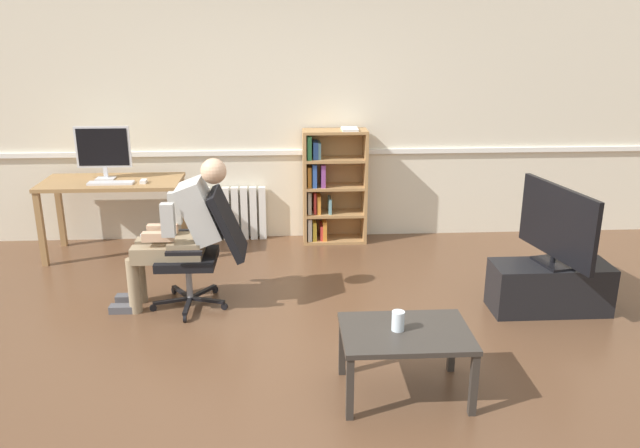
{
  "coord_description": "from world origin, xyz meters",
  "views": [
    {
      "loc": [
        -0.12,
        -3.93,
        2.26
      ],
      "look_at": [
        0.15,
        0.85,
        0.7
      ],
      "focal_mm": 35.81,
      "sensor_mm": 36.0,
      "label": 1
    }
  ],
  "objects_px": {
    "computer_desk": "(113,191)",
    "coffee_table": "(406,339)",
    "imac_monitor": "(103,149)",
    "computer_mouse": "(144,181)",
    "keyboard": "(111,183)",
    "radiator": "(231,213)",
    "drinking_glass": "(398,321)",
    "tv_screen": "(557,224)",
    "bookshelf": "(330,187)",
    "tv_stand": "(549,287)",
    "office_chair": "(206,245)",
    "person_seated": "(181,230)"
  },
  "relations": [
    {
      "from": "computer_mouse",
      "to": "tv_stand",
      "type": "distance_m",
      "value": 3.75
    },
    {
      "from": "keyboard",
      "to": "radiator",
      "type": "height_order",
      "value": "keyboard"
    },
    {
      "from": "coffee_table",
      "to": "drinking_glass",
      "type": "bearing_deg",
      "value": 166.18
    },
    {
      "from": "computer_mouse",
      "to": "coffee_table",
      "type": "distance_m",
      "value": 3.26
    },
    {
      "from": "computer_desk",
      "to": "drinking_glass",
      "type": "xyz_separation_m",
      "value": [
        2.34,
        -2.61,
        -0.15
      ]
    },
    {
      "from": "imac_monitor",
      "to": "keyboard",
      "type": "distance_m",
      "value": 0.37
    },
    {
      "from": "tv_stand",
      "to": "drinking_glass",
      "type": "relative_size",
      "value": 7.53
    },
    {
      "from": "computer_desk",
      "to": "person_seated",
      "type": "xyz_separation_m",
      "value": [
        0.85,
        -1.25,
        0.0
      ]
    },
    {
      "from": "computer_desk",
      "to": "person_seated",
      "type": "relative_size",
      "value": 1.08
    },
    {
      "from": "imac_monitor",
      "to": "coffee_table",
      "type": "relative_size",
      "value": 0.66
    },
    {
      "from": "imac_monitor",
      "to": "drinking_glass",
      "type": "height_order",
      "value": "imac_monitor"
    },
    {
      "from": "radiator",
      "to": "office_chair",
      "type": "height_order",
      "value": "office_chair"
    },
    {
      "from": "keyboard",
      "to": "tv_stand",
      "type": "distance_m",
      "value": 4.02
    },
    {
      "from": "bookshelf",
      "to": "drinking_glass",
      "type": "height_order",
      "value": "bookshelf"
    },
    {
      "from": "computer_desk",
      "to": "imac_monitor",
      "type": "xyz_separation_m",
      "value": [
        -0.07,
        0.08,
        0.4
      ]
    },
    {
      "from": "radiator",
      "to": "tv_stand",
      "type": "relative_size",
      "value": 0.8
    },
    {
      "from": "bookshelf",
      "to": "computer_desk",
      "type": "bearing_deg",
      "value": -172.26
    },
    {
      "from": "computer_mouse",
      "to": "radiator",
      "type": "height_order",
      "value": "computer_mouse"
    },
    {
      "from": "office_chair",
      "to": "person_seated",
      "type": "bearing_deg",
      "value": -90.0
    },
    {
      "from": "computer_desk",
      "to": "tv_stand",
      "type": "relative_size",
      "value": 1.42
    },
    {
      "from": "office_chair",
      "to": "tv_screen",
      "type": "distance_m",
      "value": 2.76
    },
    {
      "from": "tv_screen",
      "to": "drinking_glass",
      "type": "height_order",
      "value": "tv_screen"
    },
    {
      "from": "tv_stand",
      "to": "computer_mouse",
      "type": "bearing_deg",
      "value": 158.1
    },
    {
      "from": "imac_monitor",
      "to": "keyboard",
      "type": "relative_size",
      "value": 1.23
    },
    {
      "from": "radiator",
      "to": "computer_desk",
      "type": "bearing_deg",
      "value": -160.42
    },
    {
      "from": "keyboard",
      "to": "tv_screen",
      "type": "bearing_deg",
      "value": -19.99
    },
    {
      "from": "tv_screen",
      "to": "keyboard",
      "type": "bearing_deg",
      "value": 57.7
    },
    {
      "from": "coffee_table",
      "to": "drinking_glass",
      "type": "distance_m",
      "value": 0.13
    },
    {
      "from": "keyboard",
      "to": "office_chair",
      "type": "height_order",
      "value": "office_chair"
    },
    {
      "from": "keyboard",
      "to": "person_seated",
      "type": "xyz_separation_m",
      "value": [
        0.82,
        -1.11,
        -0.11
      ]
    },
    {
      "from": "bookshelf",
      "to": "keyboard",
      "type": "bearing_deg",
      "value": -168.45
    },
    {
      "from": "computer_mouse",
      "to": "keyboard",
      "type": "bearing_deg",
      "value": -176.21
    },
    {
      "from": "radiator",
      "to": "bookshelf",
      "type": "bearing_deg",
      "value": -5.52
    },
    {
      "from": "computer_desk",
      "to": "office_chair",
      "type": "distance_m",
      "value": 1.63
    },
    {
      "from": "imac_monitor",
      "to": "computer_mouse",
      "type": "bearing_deg",
      "value": -26.22
    },
    {
      "from": "computer_mouse",
      "to": "office_chair",
      "type": "xyz_separation_m",
      "value": [
        0.7,
        -1.13,
        -0.25
      ]
    },
    {
      "from": "imac_monitor",
      "to": "office_chair",
      "type": "relative_size",
      "value": 0.53
    },
    {
      "from": "imac_monitor",
      "to": "bookshelf",
      "type": "distance_m",
      "value": 2.26
    },
    {
      "from": "imac_monitor",
      "to": "tv_screen",
      "type": "height_order",
      "value": "imac_monitor"
    },
    {
      "from": "imac_monitor",
      "to": "coffee_table",
      "type": "height_order",
      "value": "imac_monitor"
    },
    {
      "from": "bookshelf",
      "to": "imac_monitor",
      "type": "bearing_deg",
      "value": -174.49
    },
    {
      "from": "coffee_table",
      "to": "drinking_glass",
      "type": "height_order",
      "value": "drinking_glass"
    },
    {
      "from": "radiator",
      "to": "office_chair",
      "type": "relative_size",
      "value": 0.76
    },
    {
      "from": "imac_monitor",
      "to": "keyboard",
      "type": "height_order",
      "value": "imac_monitor"
    },
    {
      "from": "imac_monitor",
      "to": "computer_mouse",
      "type": "distance_m",
      "value": 0.53
    },
    {
      "from": "office_chair",
      "to": "person_seated",
      "type": "xyz_separation_m",
      "value": [
        -0.19,
        0.0,
        0.13
      ]
    },
    {
      "from": "keyboard",
      "to": "office_chair",
      "type": "relative_size",
      "value": 0.43
    },
    {
      "from": "computer_desk",
      "to": "radiator",
      "type": "height_order",
      "value": "computer_desk"
    },
    {
      "from": "drinking_glass",
      "to": "computer_desk",
      "type": "bearing_deg",
      "value": 131.95
    },
    {
      "from": "computer_desk",
      "to": "coffee_table",
      "type": "distance_m",
      "value": 3.56
    }
  ]
}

